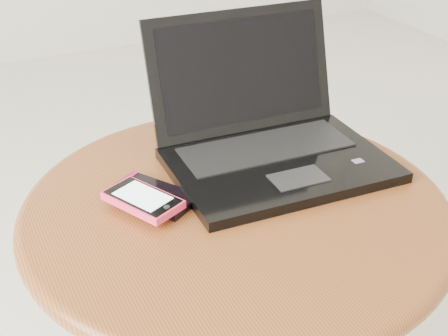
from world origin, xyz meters
name	(u,v)px	position (x,y,z in m)	size (l,w,h in m)	color
table	(235,258)	(0.10, -0.10, 0.38)	(0.60, 0.60, 0.48)	#562110
laptop	(268,136)	(0.20, -0.02, 0.52)	(0.33, 0.30, 0.20)	black
phone_black	(153,195)	(0.00, -0.05, 0.48)	(0.12, 0.14, 0.01)	black
phone_pink	(143,200)	(-0.03, -0.07, 0.50)	(0.10, 0.12, 0.01)	#FF3359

